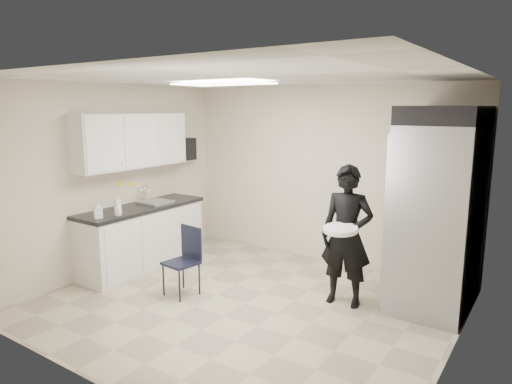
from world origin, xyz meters
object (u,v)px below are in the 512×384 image
Objects in this scene: folding_chair at (181,263)px; man_tuxedo at (347,236)px; lower_counter at (143,238)px; commercial_fridge at (439,217)px.

man_tuxedo is at bearing 34.60° from folding_chair.
lower_counter is 2.98m from man_tuxedo.
man_tuxedo reaches higher than lower_counter.
lower_counter is 3.98m from commercial_fridge.
folding_chair is at bearing -20.39° from lower_counter.
commercial_fridge reaches higher than man_tuxedo.
lower_counter is at bearing 167.21° from folding_chair.
man_tuxedo is (2.91, 0.47, 0.39)m from lower_counter.
man_tuxedo is (1.77, 0.90, 0.41)m from folding_chair.
man_tuxedo is at bearing 9.22° from lower_counter.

